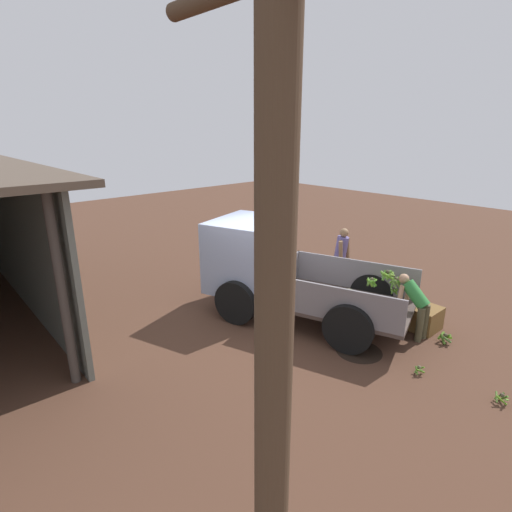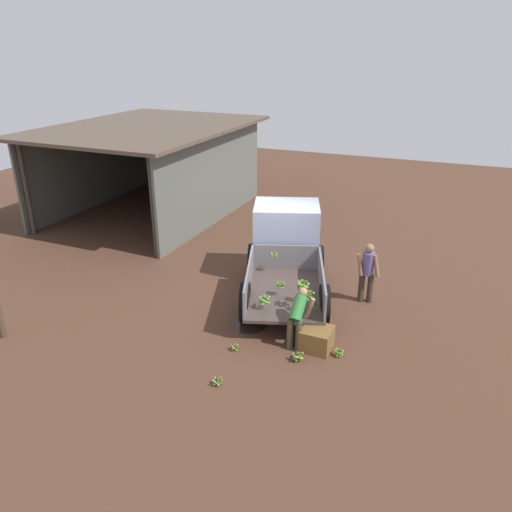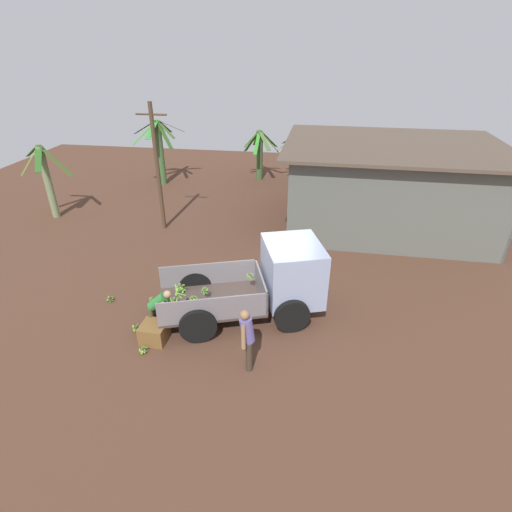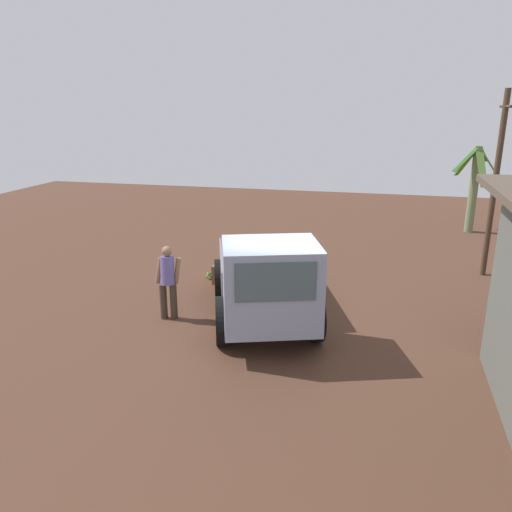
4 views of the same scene
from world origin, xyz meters
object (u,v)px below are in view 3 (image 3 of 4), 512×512
object	(u,v)px
utility_pole	(157,167)
banana_bunch_on_ground_1	(143,350)
banana_bunch_on_ground_3	(152,299)
cargo_truck	(276,278)
banana_bunch_on_ground_0	(110,299)
banana_bunch_on_ground_2	(137,328)
person_foreground_visitor	(247,337)
person_worker_loading	(158,307)
wooden_crate_0	(154,332)

from	to	relation	value
utility_pole	banana_bunch_on_ground_1	xyz separation A→B (m)	(2.16, -7.38, -2.50)
banana_bunch_on_ground_3	cargo_truck	bearing A→B (deg)	1.98
utility_pole	banana_bunch_on_ground_0	size ratio (longest dim) A/B	22.72
banana_bunch_on_ground_2	banana_bunch_on_ground_0	bearing A→B (deg)	138.85
cargo_truck	banana_bunch_on_ground_3	world-z (taller)	cargo_truck
person_foreground_visitor	banana_bunch_on_ground_0	bearing A→B (deg)	-35.17
person_worker_loading	banana_bunch_on_ground_0	distance (m)	2.32
utility_pole	wooden_crate_0	bearing A→B (deg)	-71.65
person_foreground_visitor	wooden_crate_0	size ratio (longest dim) A/B	2.55
banana_bunch_on_ground_2	utility_pole	bearing A→B (deg)	104.15
person_foreground_visitor	person_worker_loading	bearing A→B (deg)	-32.93
utility_pole	banana_bunch_on_ground_1	size ratio (longest dim) A/B	23.15
banana_bunch_on_ground_0	banana_bunch_on_ground_2	distance (m)	1.84
wooden_crate_0	banana_bunch_on_ground_0	bearing A→B (deg)	143.84
cargo_truck	banana_bunch_on_ground_0	xyz separation A→B (m)	(-4.98, -0.32, -1.01)
cargo_truck	banana_bunch_on_ground_1	xyz separation A→B (m)	(-3.10, -2.30, -1.02)
person_foreground_visitor	wooden_crate_0	distance (m)	2.72
person_foreground_visitor	banana_bunch_on_ground_2	xyz separation A→B (m)	(-3.18, 0.82, -0.79)
person_worker_loading	banana_bunch_on_ground_3	world-z (taller)	person_worker_loading
utility_pole	person_worker_loading	size ratio (longest dim) A/B	3.91
wooden_crate_0	cargo_truck	bearing A→B (deg)	30.72
banana_bunch_on_ground_0	banana_bunch_on_ground_1	distance (m)	2.73
cargo_truck	banana_bunch_on_ground_2	xyz separation A→B (m)	(-3.59, -1.53, -0.99)
banana_bunch_on_ground_1	banana_bunch_on_ground_2	xyz separation A→B (m)	(-0.50, 0.77, 0.02)
utility_pole	person_worker_loading	world-z (taller)	utility_pole
banana_bunch_on_ground_0	wooden_crate_0	distance (m)	2.47
utility_pole	wooden_crate_0	world-z (taller)	utility_pole
banana_bunch_on_ground_0	banana_bunch_on_ground_1	world-z (taller)	banana_bunch_on_ground_1
banana_bunch_on_ground_2	wooden_crate_0	xyz separation A→B (m)	(0.61, -0.24, 0.12)
person_worker_loading	wooden_crate_0	distance (m)	0.67
cargo_truck	person_foreground_visitor	world-z (taller)	cargo_truck
person_worker_loading	wooden_crate_0	bearing A→B (deg)	-87.70
cargo_truck	person_foreground_visitor	size ratio (longest dim) A/B	2.90
cargo_truck	banana_bunch_on_ground_1	distance (m)	3.99
banana_bunch_on_ground_0	banana_bunch_on_ground_2	xyz separation A→B (m)	(1.39, -1.21, 0.02)
cargo_truck	banana_bunch_on_ground_1	world-z (taller)	cargo_truck
utility_pole	person_foreground_visitor	distance (m)	9.02
person_worker_loading	banana_bunch_on_ground_1	world-z (taller)	person_worker_loading
person_worker_loading	banana_bunch_on_ground_2	distance (m)	0.89
cargo_truck	person_worker_loading	xyz separation A→B (m)	(-2.99, -1.32, -0.37)
banana_bunch_on_ground_1	banana_bunch_on_ground_3	bearing A→B (deg)	106.39
utility_pole	person_foreground_visitor	size ratio (longest dim) A/B	3.02
banana_bunch_on_ground_2	person_worker_loading	bearing A→B (deg)	19.16
utility_pole	person_foreground_visitor	xyz separation A→B (m)	(4.84, -7.42, -1.68)
cargo_truck	banana_bunch_on_ground_3	size ratio (longest dim) A/B	25.10
banana_bunch_on_ground_1	banana_bunch_on_ground_2	bearing A→B (deg)	122.64
cargo_truck	banana_bunch_on_ground_3	xyz separation A→B (m)	(-3.74, -0.13, -1.02)
utility_pole	banana_bunch_on_ground_0	bearing A→B (deg)	-87.04
banana_bunch_on_ground_0	cargo_truck	bearing A→B (deg)	3.67
person_worker_loading	banana_bunch_on_ground_3	xyz separation A→B (m)	(-0.75, 1.19, -0.65)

